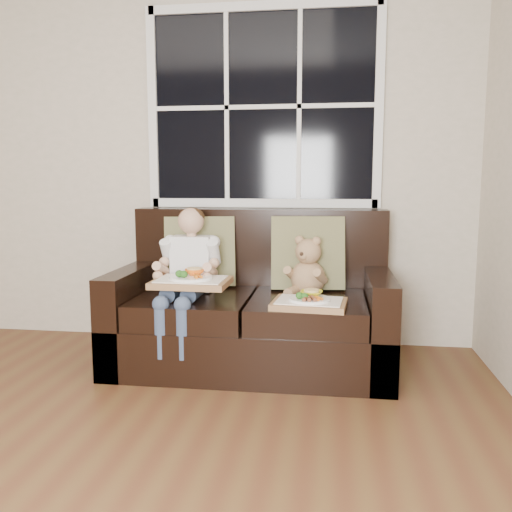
# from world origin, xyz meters

# --- Properties ---
(window_back) EXTENTS (1.62, 0.04, 1.37)m
(window_back) POSITION_xyz_m (0.79, 2.48, 1.65)
(window_back) COLOR black
(window_back) RESTS_ON room_walls
(loveseat) EXTENTS (1.70, 0.92, 0.96)m
(loveseat) POSITION_xyz_m (0.79, 2.02, 0.31)
(loveseat) COLOR black
(loveseat) RESTS_ON ground
(pillow_left) EXTENTS (0.50, 0.31, 0.47)m
(pillow_left) POSITION_xyz_m (0.41, 2.17, 0.68)
(pillow_left) COLOR olive
(pillow_left) RESTS_ON loveseat
(pillow_right) EXTENTS (0.49, 0.26, 0.48)m
(pillow_right) POSITION_xyz_m (1.12, 2.17, 0.68)
(pillow_right) COLOR olive
(pillow_right) RESTS_ON loveseat
(child) EXTENTS (0.36, 0.59, 0.82)m
(child) POSITION_xyz_m (0.40, 1.90, 0.63)
(child) COLOR silver
(child) RESTS_ON loveseat
(teddy_bear) EXTENTS (0.27, 0.32, 0.38)m
(teddy_bear) POSITION_xyz_m (1.13, 2.02, 0.60)
(teddy_bear) COLOR #A27A56
(teddy_bear) RESTS_ON loveseat
(tray_left) EXTENTS (0.44, 0.34, 0.10)m
(tray_left) POSITION_xyz_m (0.47, 1.71, 0.58)
(tray_left) COLOR #8E5E40
(tray_left) RESTS_ON child
(tray_right) EXTENTS (0.43, 0.35, 0.09)m
(tray_right) POSITION_xyz_m (1.15, 1.67, 0.48)
(tray_right) COLOR #8E5E40
(tray_right) RESTS_ON loveseat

